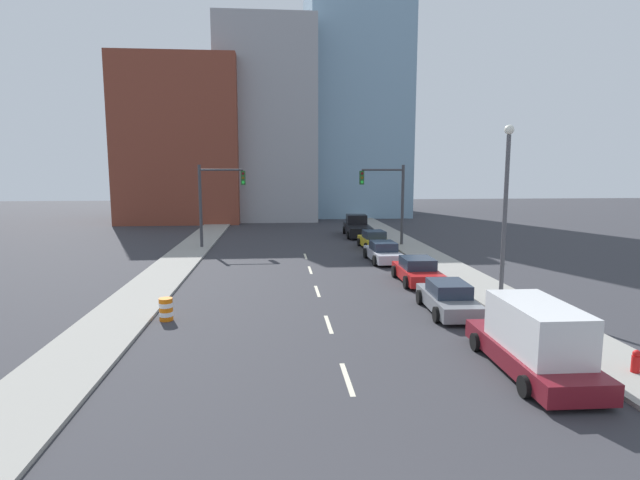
{
  "coord_description": "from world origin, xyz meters",
  "views": [
    {
      "loc": [
        -2.06,
        -4.9,
        6.24
      ],
      "look_at": [
        0.44,
        23.64,
        2.2
      ],
      "focal_mm": 28.0,
      "sensor_mm": 36.0,
      "label": 1
    }
  ],
  "objects_px": {
    "traffic_signal_right": "(391,195)",
    "sedan_silver": "(383,252)",
    "traffic_barrel": "(166,309)",
    "sedan_red": "(417,271)",
    "sedan_yellow": "(374,240)",
    "box_truck_maroon": "(534,340)",
    "pickup_truck_black": "(357,227)",
    "fire_hydrant": "(636,363)",
    "street_lamp": "(506,201)",
    "traffic_signal_left": "(213,195)",
    "sedan_gray": "(448,298)"
  },
  "relations": [
    {
      "from": "sedan_silver",
      "to": "sedan_gray",
      "type": "bearing_deg",
      "value": -90.48
    },
    {
      "from": "traffic_barrel",
      "to": "sedan_red",
      "type": "relative_size",
      "value": 0.21
    },
    {
      "from": "box_truck_maroon",
      "to": "sedan_red",
      "type": "height_order",
      "value": "box_truck_maroon"
    },
    {
      "from": "traffic_signal_right",
      "to": "pickup_truck_black",
      "type": "height_order",
      "value": "traffic_signal_right"
    },
    {
      "from": "sedan_red",
      "to": "sedan_yellow",
      "type": "distance_m",
      "value": 12.3
    },
    {
      "from": "fire_hydrant",
      "to": "sedan_gray",
      "type": "distance_m",
      "value": 7.94
    },
    {
      "from": "traffic_barrel",
      "to": "sedan_silver",
      "type": "relative_size",
      "value": 0.2
    },
    {
      "from": "traffic_signal_right",
      "to": "sedan_red",
      "type": "height_order",
      "value": "traffic_signal_right"
    },
    {
      "from": "pickup_truck_black",
      "to": "sedan_gray",
      "type": "bearing_deg",
      "value": -87.93
    },
    {
      "from": "fire_hydrant",
      "to": "sedan_yellow",
      "type": "relative_size",
      "value": 0.19
    },
    {
      "from": "traffic_signal_left",
      "to": "sedan_yellow",
      "type": "xyz_separation_m",
      "value": [
        12.78,
        -1.1,
        -3.58
      ]
    },
    {
      "from": "pickup_truck_black",
      "to": "traffic_signal_left",
      "type": "bearing_deg",
      "value": -150.47
    },
    {
      "from": "traffic_barrel",
      "to": "street_lamp",
      "type": "distance_m",
      "value": 15.94
    },
    {
      "from": "traffic_signal_right",
      "to": "sedan_silver",
      "type": "bearing_deg",
      "value": -106.71
    },
    {
      "from": "traffic_signal_left",
      "to": "sedan_yellow",
      "type": "relative_size",
      "value": 1.51
    },
    {
      "from": "street_lamp",
      "to": "box_truck_maroon",
      "type": "height_order",
      "value": "street_lamp"
    },
    {
      "from": "sedan_gray",
      "to": "pickup_truck_black",
      "type": "distance_m",
      "value": 25.79
    },
    {
      "from": "traffic_signal_right",
      "to": "traffic_signal_left",
      "type": "bearing_deg",
      "value": 180.0
    },
    {
      "from": "sedan_yellow",
      "to": "pickup_truck_black",
      "type": "relative_size",
      "value": 0.68
    },
    {
      "from": "traffic_barrel",
      "to": "fire_hydrant",
      "type": "height_order",
      "value": "traffic_barrel"
    },
    {
      "from": "traffic_signal_right",
      "to": "traffic_barrel",
      "type": "height_order",
      "value": "traffic_signal_right"
    },
    {
      "from": "street_lamp",
      "to": "box_truck_maroon",
      "type": "distance_m",
      "value": 9.42
    },
    {
      "from": "sedan_silver",
      "to": "pickup_truck_black",
      "type": "bearing_deg",
      "value": 86.67
    },
    {
      "from": "pickup_truck_black",
      "to": "street_lamp",
      "type": "bearing_deg",
      "value": -80.61
    },
    {
      "from": "traffic_barrel",
      "to": "sedan_red",
      "type": "xyz_separation_m",
      "value": [
        12.43,
        6.03,
        0.17
      ]
    },
    {
      "from": "traffic_signal_left",
      "to": "street_lamp",
      "type": "relative_size",
      "value": 0.8
    },
    {
      "from": "traffic_signal_right",
      "to": "traffic_barrel",
      "type": "distance_m",
      "value": 24.22
    },
    {
      "from": "traffic_barrel",
      "to": "box_truck_maroon",
      "type": "xyz_separation_m",
      "value": [
        12.51,
        -6.51,
        0.57
      ]
    },
    {
      "from": "street_lamp",
      "to": "fire_hydrant",
      "type": "distance_m",
      "value": 9.79
    },
    {
      "from": "box_truck_maroon",
      "to": "sedan_gray",
      "type": "distance_m",
      "value": 6.66
    },
    {
      "from": "sedan_silver",
      "to": "sedan_yellow",
      "type": "relative_size",
      "value": 1.1
    },
    {
      "from": "sedan_gray",
      "to": "sedan_silver",
      "type": "bearing_deg",
      "value": 93.52
    },
    {
      "from": "traffic_signal_left",
      "to": "sedan_gray",
      "type": "distance_m",
      "value": 23.28
    },
    {
      "from": "traffic_signal_right",
      "to": "pickup_truck_black",
      "type": "distance_m",
      "value": 7.53
    },
    {
      "from": "sedan_gray",
      "to": "traffic_signal_left",
      "type": "bearing_deg",
      "value": 125.33
    },
    {
      "from": "street_lamp",
      "to": "pickup_truck_black",
      "type": "relative_size",
      "value": 1.28
    },
    {
      "from": "traffic_signal_right",
      "to": "street_lamp",
      "type": "relative_size",
      "value": 0.8
    },
    {
      "from": "sedan_silver",
      "to": "pickup_truck_black",
      "type": "height_order",
      "value": "pickup_truck_black"
    },
    {
      "from": "traffic_barrel",
      "to": "traffic_signal_right",
      "type": "bearing_deg",
      "value": 54.28
    },
    {
      "from": "sedan_red",
      "to": "box_truck_maroon",
      "type": "bearing_deg",
      "value": -88.9
    },
    {
      "from": "sedan_yellow",
      "to": "pickup_truck_black",
      "type": "distance_m",
      "value": 7.59
    },
    {
      "from": "traffic_signal_left",
      "to": "box_truck_maroon",
      "type": "bearing_deg",
      "value": -63.58
    },
    {
      "from": "sedan_silver",
      "to": "sedan_red",
      "type": "bearing_deg",
      "value": -86.81
    },
    {
      "from": "sedan_yellow",
      "to": "pickup_truck_black",
      "type": "xyz_separation_m",
      "value": [
        -0.11,
        7.59,
        0.16
      ]
    },
    {
      "from": "sedan_red",
      "to": "sedan_yellow",
      "type": "xyz_separation_m",
      "value": [
        -0.03,
        12.3,
        0.0
      ]
    },
    {
      "from": "sedan_gray",
      "to": "sedan_silver",
      "type": "height_order",
      "value": "sedan_silver"
    },
    {
      "from": "pickup_truck_black",
      "to": "sedan_silver",
      "type": "bearing_deg",
      "value": -89.3
    },
    {
      "from": "traffic_signal_right",
      "to": "street_lamp",
      "type": "xyz_separation_m",
      "value": [
        1.28,
        -17.75,
        0.57
      ]
    },
    {
      "from": "traffic_signal_right",
      "to": "pickup_truck_black",
      "type": "relative_size",
      "value": 1.03
    },
    {
      "from": "box_truck_maroon",
      "to": "sedan_silver",
      "type": "distance_m",
      "value": 19.0
    }
  ]
}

